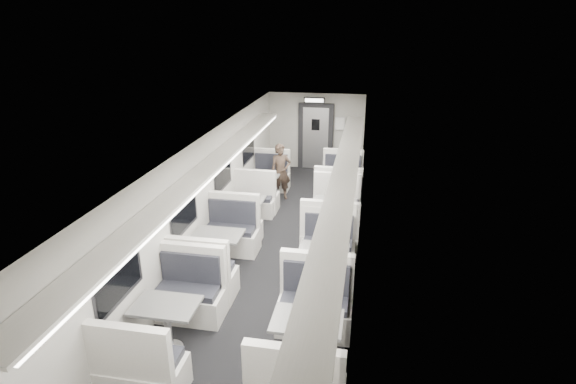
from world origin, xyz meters
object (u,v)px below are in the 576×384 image
at_px(booth_left_a, 264,186).
at_px(booth_right_a, 340,190).
at_px(booth_right_d, 307,344).
at_px(vestibule_door, 316,137).
at_px(booth_left_c, 218,252).
at_px(booth_right_c, 323,267).
at_px(passenger, 281,172).
at_px(booth_right_b, 334,218).
at_px(booth_left_b, 247,212).
at_px(exit_sign, 314,100).
at_px(booth_left_d, 168,327).

distance_m(booth_left_a, booth_right_a, 2.00).
distance_m(booth_right_d, vestibule_door, 8.97).
bearing_deg(booth_left_c, booth_right_c, -4.34).
bearing_deg(passenger, booth_left_c, -120.06).
bearing_deg(booth_right_c, booth_right_b, 90.00).
bearing_deg(booth_right_c, booth_left_c, 175.66).
relative_size(booth_right_c, passenger, 1.42).
bearing_deg(booth_left_b, booth_left_a, 90.00).
bearing_deg(passenger, exit_sign, 52.06).
height_order(booth_left_c, vestibule_door, vestibule_door).
height_order(booth_left_a, booth_left_b, booth_left_a).
height_order(booth_left_c, booth_right_a, booth_left_c).
height_order(booth_left_d, booth_right_a, booth_right_a).
xyz_separation_m(booth_left_a, booth_right_a, (2.00, 0.00, 0.02)).
distance_m(vestibule_door, exit_sign, 1.33).
distance_m(booth_left_a, exit_sign, 3.21).
distance_m(booth_left_d, booth_right_a, 6.34).
xyz_separation_m(booth_right_c, exit_sign, (-1.00, 6.31, 1.90)).
xyz_separation_m(booth_right_a, booth_right_b, (0.00, -1.86, 0.02)).
bearing_deg(booth_right_c, booth_right_a, 90.00).
xyz_separation_m(booth_left_a, booth_right_c, (2.00, -3.93, 0.00)).
xyz_separation_m(booth_left_b, exit_sign, (1.00, 4.16, 1.92)).
relative_size(booth_left_d, booth_right_a, 1.00).
bearing_deg(booth_left_a, booth_left_d, -90.00).
xyz_separation_m(booth_left_d, exit_sign, (1.00, 8.39, 1.88)).
relative_size(booth_right_c, booth_right_d, 0.93).
height_order(booth_right_b, vestibule_door, vestibule_door).
height_order(booth_left_a, booth_right_a, booth_right_a).
bearing_deg(booth_left_d, booth_right_d, -0.32).
bearing_deg(booth_right_b, booth_left_d, -115.70).
bearing_deg(booth_left_a, booth_right_a, 0.12).
relative_size(booth_right_d, vestibule_door, 1.09).
xyz_separation_m(booth_right_b, exit_sign, (-1.00, 4.24, 1.86)).
distance_m(booth_left_a, vestibule_door, 3.11).
bearing_deg(passenger, booth_left_a, 170.47).
xyz_separation_m(booth_left_a, exit_sign, (1.00, 2.38, 1.90)).
xyz_separation_m(booth_right_b, booth_right_c, (0.00, -2.07, -0.04)).
bearing_deg(booth_right_c, booth_left_d, -133.85).
height_order(booth_left_b, booth_left_d, booth_left_d).
relative_size(booth_left_a, passenger, 1.40).
height_order(vestibule_door, exit_sign, exit_sign).
bearing_deg(booth_left_d, booth_left_a, 90.00).
xyz_separation_m(booth_right_c, vestibule_door, (-1.00, 6.80, 0.66)).
relative_size(booth_left_d, vestibule_door, 1.06).
bearing_deg(booth_left_a, booth_right_c, -63.03).
bearing_deg(booth_left_a, booth_right_d, -71.63).
bearing_deg(vestibule_door, booth_right_a, -70.76).
xyz_separation_m(booth_left_b, passenger, (0.43, 1.89, 0.39)).
xyz_separation_m(booth_left_d, vestibule_door, (1.00, 8.88, 0.64)).
bearing_deg(booth_right_b, vestibule_door, 101.95).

